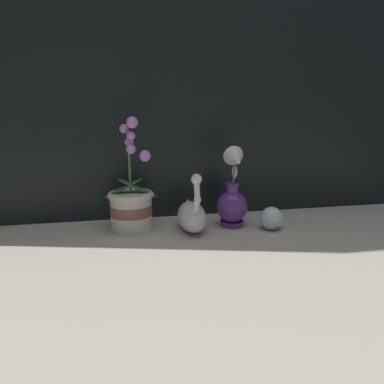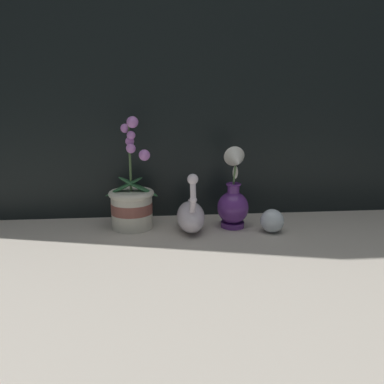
% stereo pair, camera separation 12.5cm
% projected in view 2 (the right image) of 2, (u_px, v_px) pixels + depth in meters
% --- Properties ---
extents(ground_plane, '(2.80, 2.80, 0.00)m').
position_uv_depth(ground_plane, '(205.00, 242.00, 1.15)').
color(ground_plane, '#BCB2A3').
extents(window_backdrop, '(2.80, 0.03, 1.20)m').
position_uv_depth(window_backdrop, '(196.00, 48.00, 1.30)').
color(window_backdrop, black).
rests_on(window_backdrop, ground_plane).
extents(orchid_potted_plant, '(0.18, 0.15, 0.38)m').
position_uv_depth(orchid_potted_plant, '(132.00, 203.00, 1.26)').
color(orchid_potted_plant, beige).
rests_on(orchid_potted_plant, ground_plane).
extents(swan_figurine, '(0.09, 0.20, 0.21)m').
position_uv_depth(swan_figurine, '(191.00, 215.00, 1.24)').
color(swan_figurine, white).
rests_on(swan_figurine, ground_plane).
extents(blue_vase, '(0.11, 0.13, 0.28)m').
position_uv_depth(blue_vase, '(233.00, 199.00, 1.26)').
color(blue_vase, '#602D7F').
rests_on(blue_vase, ground_plane).
extents(glass_sphere, '(0.08, 0.08, 0.08)m').
position_uv_depth(glass_sphere, '(272.00, 221.00, 1.23)').
color(glass_sphere, silver).
rests_on(glass_sphere, ground_plane).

